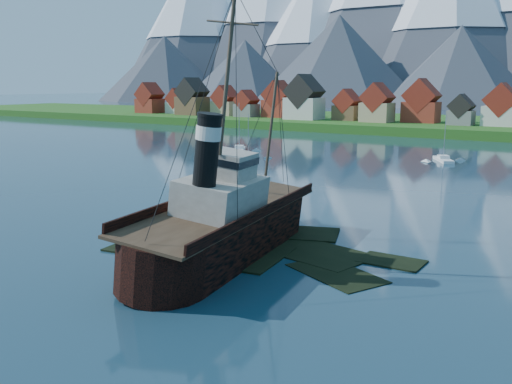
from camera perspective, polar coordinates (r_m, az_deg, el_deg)
The scene contains 8 objects.
ground at distance 58.95m, azimuth -2.23°, elevation -5.83°, with size 1400.00×1400.00×0.00m, color #1A3748.
shoal at distance 59.81m, azimuth 0.37°, elevation -5.92°, with size 31.71×21.24×1.14m.
seawall at distance 181.83m, azimuth 22.58°, elevation 4.72°, with size 600.00×2.50×2.00m, color #3F3D38.
town at distance 209.03m, azimuth 14.79°, elevation 8.37°, with size 250.96×16.69×17.30m.
tugboat_wreck at distance 57.41m, azimuth -2.36°, elevation -2.89°, with size 7.70×33.16×26.28m.
sailboat_a at distance 129.76m, azimuth -0.77°, elevation 3.50°, with size 7.53×7.56×10.42m.
sailboat_c at distance 142.78m, azimuth -1.69°, elevation 4.19°, with size 7.05×9.60×12.53m.
sailboat_e at distance 131.30m, azimuth 18.23°, elevation 3.04°, with size 6.67×9.27×10.84m.
Camera 1 is at (32.63, -46.07, 16.97)m, focal length 40.00 mm.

